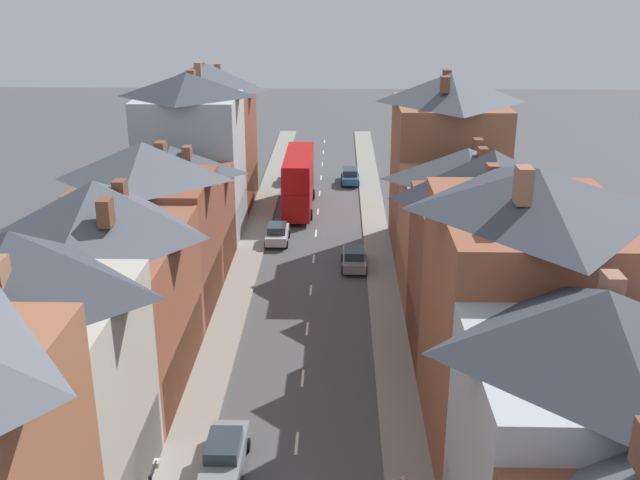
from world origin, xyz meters
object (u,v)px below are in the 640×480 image
car_mid_black (354,258)px  car_mid_white (277,233)px  car_parked_left_a (291,175)px  car_near_blue (350,176)px  car_parked_right_a (225,453)px  double_decker_bus_lead (299,180)px

car_mid_black → car_mid_white: bearing=139.1°
car_parked_left_a → car_mid_black: 24.55m
car_parked_left_a → car_mid_white: size_ratio=1.08×
car_near_blue → car_parked_right_a: (-6.20, -47.97, 0.04)m
car_near_blue → car_parked_right_a: car_parked_right_a is taller
car_near_blue → car_mid_white: 19.37m
car_near_blue → car_parked_left_a: 6.20m
double_decker_bus_lead → car_mid_white: (-1.29, -9.10, -2.00)m
car_near_blue → car_mid_white: (-6.20, -18.35, 0.01)m
double_decker_bus_lead → car_mid_black: double_decker_bus_lead is taller
car_parked_left_a → car_mid_white: car_parked_left_a is taller
double_decker_bus_lead → car_mid_black: 15.42m
car_mid_white → car_parked_left_a: bearing=90.0°
car_mid_white → car_near_blue: bearing=71.3°
car_parked_left_a → car_mid_white: (0.00, -18.38, -0.03)m
double_decker_bus_lead → car_mid_white: bearing=-98.1°
car_mid_black → car_mid_white: (-6.20, 5.38, 0.01)m
double_decker_bus_lead → car_parked_right_a: double_decker_bus_lead is taller
car_parked_right_a → car_mid_black: size_ratio=1.06×
double_decker_bus_lead → car_parked_left_a: 9.58m
car_parked_left_a → car_parked_right_a: size_ratio=0.97×
double_decker_bus_lead → car_mid_white: size_ratio=2.70×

